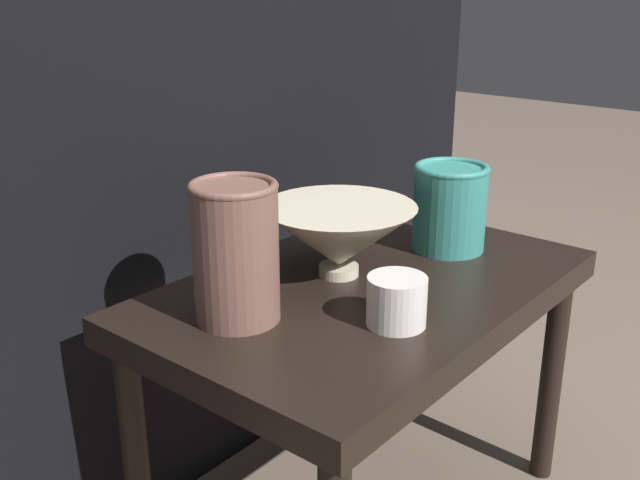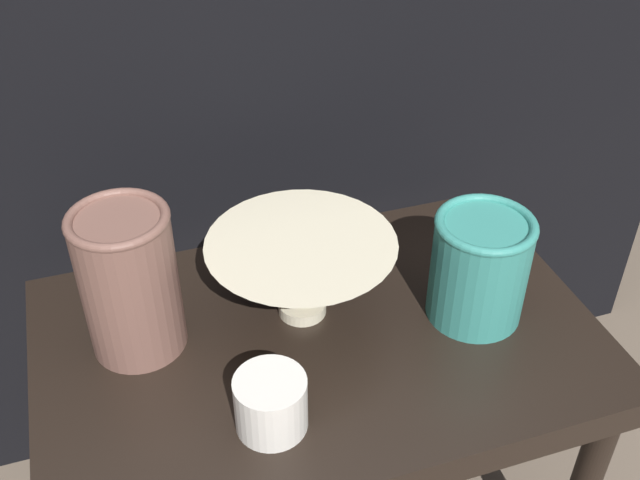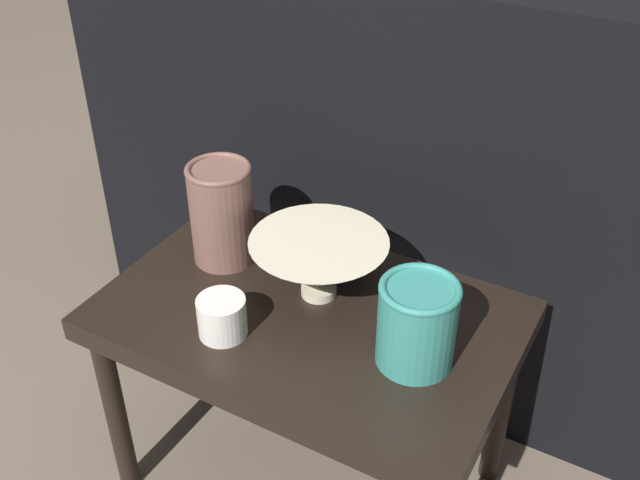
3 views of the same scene
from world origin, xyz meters
name	(u,v)px [view 3 (image 3 of 3)]	position (x,y,z in m)	size (l,w,h in m)	color
ground_plane	(310,477)	(0.00, 0.00, 0.00)	(8.00, 8.00, 0.00)	#6B5B4C
table	(309,334)	(0.00, 0.00, 0.36)	(0.65, 0.42, 0.41)	black
couch_backdrop	(435,164)	(0.00, 0.52, 0.42)	(1.42, 0.50, 0.85)	black
bowl	(319,264)	(-0.01, 0.04, 0.47)	(0.22, 0.22, 0.10)	beige
vase_textured_left	(222,212)	(-0.20, 0.05, 0.50)	(0.11, 0.11, 0.18)	brown
vase_colorful_right	(417,322)	(0.19, -0.02, 0.48)	(0.12, 0.12, 0.14)	teal
cup	(222,317)	(-0.09, -0.11, 0.44)	(0.07, 0.07, 0.06)	silver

